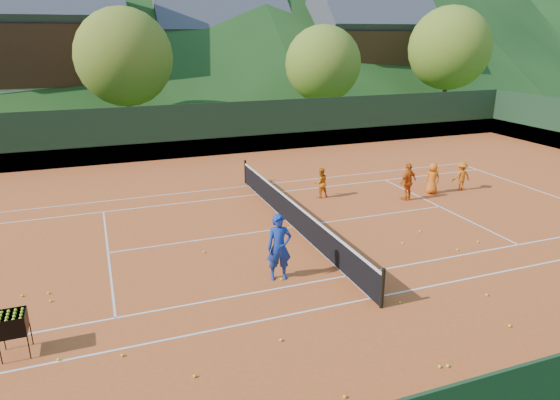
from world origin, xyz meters
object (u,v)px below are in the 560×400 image
object	(u,v)px
student_d	(461,176)
chalet_right	(367,49)
student_c	(432,178)
chalet_mid	(220,52)
student_b	(408,182)
ball_hopper	(13,324)
coach	(279,247)
student_a	(321,183)
tennis_net	(294,214)
chalet_left	(36,47)

from	to	relation	value
student_d	chalet_right	size ratio (longest dim) A/B	0.11
student_c	chalet_mid	size ratio (longest dim) A/B	0.11
student_b	student_d	world-z (taller)	student_b
student_d	ball_hopper	distance (m)	18.33
coach	ball_hopper	size ratio (longest dim) A/B	1.94
student_a	chalet_mid	distance (m)	31.70
ball_hopper	chalet_right	world-z (taller)	chalet_right
ball_hopper	chalet_mid	bearing A→B (deg)	69.58
tennis_net	chalet_mid	distance (m)	34.81
chalet_left	student_a	bearing A→B (deg)	-65.53
student_d	chalet_mid	distance (m)	32.84
coach	ball_hopper	distance (m)	6.73
student_c	chalet_left	xyz separation A→B (m)	(-17.16, 28.40, 4.94)
student_c	tennis_net	size ratio (longest dim) A/B	0.11
chalet_left	chalet_mid	size ratio (longest dim) A/B	1.09
tennis_net	student_d	bearing A→B (deg)	10.19
student_c	ball_hopper	xyz separation A→B (m)	(-15.63, -6.48, 0.06)
student_b	chalet_left	distance (m)	33.11
chalet_left	coach	bearing A→B (deg)	-76.40
ball_hopper	chalet_mid	distance (m)	41.71
student_b	chalet_left	bearing A→B (deg)	-78.65
coach	student_b	size ratio (longest dim) A/B	1.21
student_b	student_c	distance (m)	1.57
chalet_mid	ball_hopper	bearing A→B (deg)	-110.42
student_c	chalet_left	world-z (taller)	chalet_left
student_d	tennis_net	bearing A→B (deg)	16.64
coach	student_c	size ratio (longest dim) A/B	1.42
student_c	ball_hopper	distance (m)	16.92
tennis_net	chalet_right	world-z (taller)	chalet_right
student_a	tennis_net	xyz separation A→B (m)	(-2.38, -2.81, -0.15)
student_b	student_c	world-z (taller)	student_b
coach	student_a	distance (m)	7.67
student_a	tennis_net	distance (m)	3.68
student_c	tennis_net	xyz separation A→B (m)	(-7.16, -1.60, -0.18)
coach	chalet_right	size ratio (longest dim) A/B	0.16
chalet_right	student_b	bearing A→B (deg)	-116.52
tennis_net	student_c	bearing A→B (deg)	12.57
coach	ball_hopper	xyz separation A→B (m)	(-6.60, -1.33, -0.22)
student_a	student_d	world-z (taller)	student_a
chalet_right	tennis_net	bearing A→B (deg)	-123.69
ball_hopper	chalet_mid	size ratio (longest dim) A/B	0.08
chalet_right	student_d	bearing A→B (deg)	-111.70
student_d	student_a	bearing A→B (deg)	-4.75
student_b	student_d	distance (m)	3.07
ball_hopper	chalet_left	size ratio (longest dim) A/B	0.07
student_a	chalet_left	size ratio (longest dim) A/B	0.09
tennis_net	chalet_left	world-z (taller)	chalet_left
student_b	ball_hopper	world-z (taller)	student_b
student_b	chalet_right	xyz separation A→B (m)	(14.36, 28.78, 4.44)
student_c	student_d	world-z (taller)	student_c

